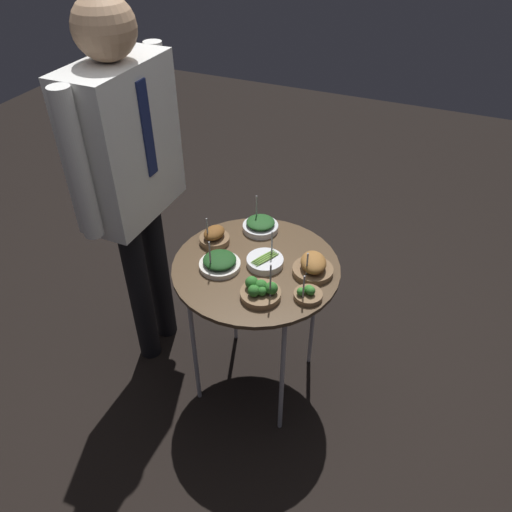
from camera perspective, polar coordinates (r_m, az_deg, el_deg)
name	(u,v)px	position (r m, az deg, el deg)	size (l,w,h in m)	color
ground_plane	(256,378)	(2.62, 0.00, -13.72)	(8.00, 8.00, 0.00)	black
serving_cart	(256,275)	(2.12, 0.00, -2.16)	(0.71, 0.71, 0.74)	brown
bowl_broccoli_far_rim	(260,291)	(1.92, 0.49, -4.03)	(0.16, 0.16, 0.18)	brown
bowl_asparagus_front_right	(265,261)	(2.08, 1.04, -0.61)	(0.15, 0.15, 0.15)	silver
bowl_broccoli_front_center	(308,294)	(1.93, 5.94, -4.32)	(0.11, 0.11, 0.13)	brown
bowl_spinach_back_right	(220,262)	(2.06, -4.17, -0.74)	(0.17, 0.17, 0.16)	silver
bowl_roast_mid_right	(313,266)	(2.04, 6.54, -1.16)	(0.17, 0.17, 0.13)	brown
bowl_spinach_front_left	(260,225)	(2.27, 0.51, 3.53)	(0.16, 0.16, 0.16)	silver
bowl_roast_mid_left	(214,237)	(2.20, -4.78, 2.24)	(0.13, 0.13, 0.14)	brown
waiter_figure	(128,161)	(2.17, -14.43, 10.48)	(0.64, 0.24, 1.73)	black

